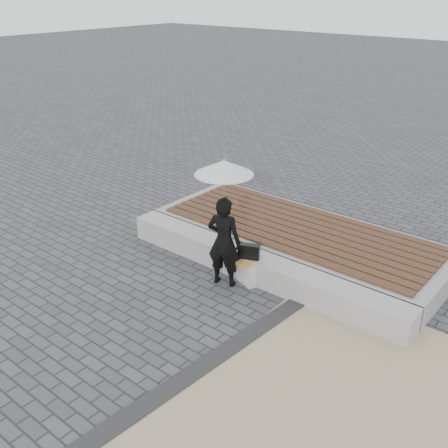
{
  "coord_description": "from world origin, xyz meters",
  "views": [
    {
      "loc": [
        4.12,
        -4.2,
        4.22
      ],
      "look_at": [
        -0.3,
        1.16,
        1.0
      ],
      "focal_mm": 42.14,
      "sensor_mm": 36.0,
      "label": 1
    }
  ],
  "objects_px": {
    "seating_ledge": "(257,267)",
    "woman": "(224,242)",
    "parasol": "(224,167)",
    "handbag": "(249,251)",
    "canvas_tote": "(247,272)"
  },
  "relations": [
    {
      "from": "parasol",
      "to": "canvas_tote",
      "type": "distance_m",
      "value": 1.72
    },
    {
      "from": "seating_ledge",
      "to": "handbag",
      "type": "height_order",
      "value": "handbag"
    },
    {
      "from": "parasol",
      "to": "canvas_tote",
      "type": "xyz_separation_m",
      "value": [
        0.27,
        0.22,
        -1.68
      ]
    },
    {
      "from": "woman",
      "to": "canvas_tote",
      "type": "relative_size",
      "value": 3.84
    },
    {
      "from": "parasol",
      "to": "handbag",
      "type": "relative_size",
      "value": 3.25
    },
    {
      "from": "woman",
      "to": "parasol",
      "type": "bearing_deg",
      "value": 86.73
    },
    {
      "from": "parasol",
      "to": "handbag",
      "type": "bearing_deg",
      "value": 48.72
    },
    {
      "from": "seating_ledge",
      "to": "woman",
      "type": "distance_m",
      "value": 0.74
    },
    {
      "from": "seating_ledge",
      "to": "handbag",
      "type": "distance_m",
      "value": 0.36
    },
    {
      "from": "seating_ledge",
      "to": "parasol",
      "type": "relative_size",
      "value": 4.68
    },
    {
      "from": "woman",
      "to": "parasol",
      "type": "xyz_separation_m",
      "value": [
        0.0,
        -0.0,
        1.16
      ]
    },
    {
      "from": "seating_ledge",
      "to": "woman",
      "type": "relative_size",
      "value": 3.52
    },
    {
      "from": "handbag",
      "to": "canvas_tote",
      "type": "distance_m",
      "value": 0.34
    },
    {
      "from": "woman",
      "to": "canvas_tote",
      "type": "height_order",
      "value": "woman"
    },
    {
      "from": "woman",
      "to": "canvas_tote",
      "type": "xyz_separation_m",
      "value": [
        0.27,
        0.22,
        -0.53
      ]
    }
  ]
}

